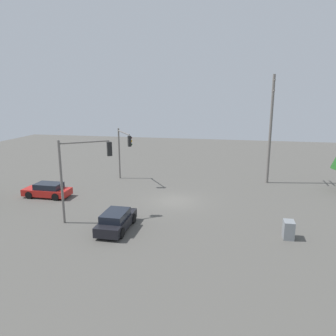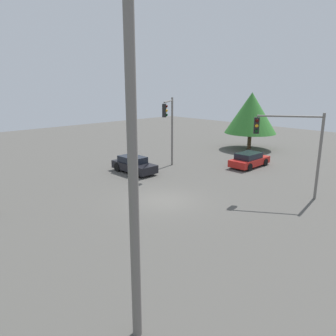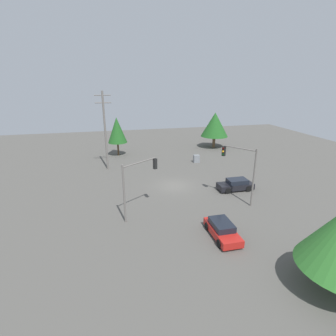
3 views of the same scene
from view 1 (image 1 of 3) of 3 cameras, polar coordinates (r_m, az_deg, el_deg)
ground_plane at (r=29.30m, az=1.17°, el=-5.78°), size 80.00×80.00×0.00m
sedan_dark at (r=23.56m, az=-9.01°, el=-9.02°), size 4.23×1.87×1.38m
sedan_red at (r=32.24m, az=-20.24°, el=-3.65°), size 1.91×4.25×1.31m
traffic_signal_main at (r=24.78m, az=-14.84°, el=0.45°), size 2.43×3.25×6.19m
traffic_signal_cross at (r=34.86m, az=-7.77°, el=3.77°), size 3.62×2.65×5.62m
utility_pole_tall at (r=35.58m, az=17.44°, el=6.75°), size 2.20×0.28×11.22m
electrical_cabinet at (r=23.40m, az=20.25°, el=-10.04°), size 0.93×0.68×1.21m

